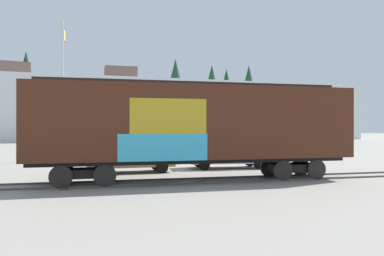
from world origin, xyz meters
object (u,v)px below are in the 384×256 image
at_px(parked_car_tan, 130,157).
at_px(freight_car, 195,124).
at_px(flagpole, 63,74).
at_px(parked_car_white, 227,154).

bearing_deg(parked_car_tan, freight_car, -63.21).
relative_size(flagpole, parked_car_tan, 2.17).
bearing_deg(freight_car, parked_car_tan, 116.79).
xyz_separation_m(freight_car, flagpole, (-5.72, 13.42, 3.77)).
xyz_separation_m(freight_car, parked_car_white, (3.64, 4.95, -1.71)).
distance_m(flagpole, parked_car_tan, 11.10).
height_order(freight_car, flagpole, flagpole).
bearing_deg(parked_car_white, flagpole, 137.86).
distance_m(flagpole, parked_car_white, 13.76).
bearing_deg(flagpole, freight_car, -66.92).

